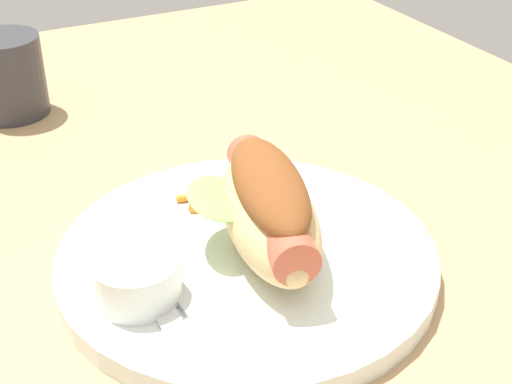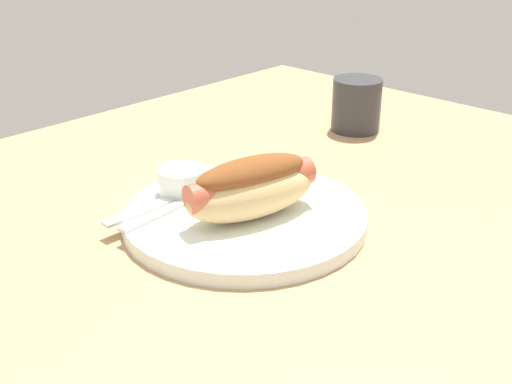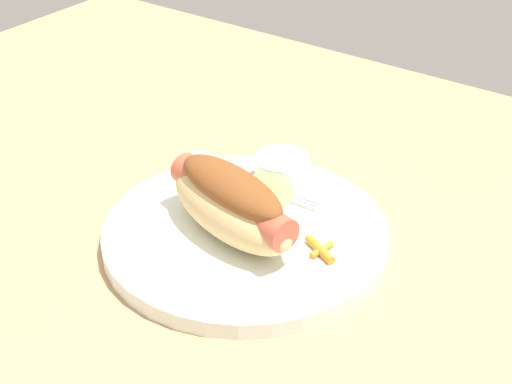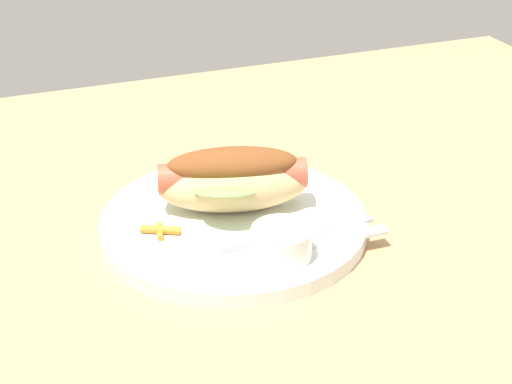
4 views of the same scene
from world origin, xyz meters
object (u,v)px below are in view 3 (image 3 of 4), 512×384
object	(u,v)px
plate	(248,233)
knife	(242,172)
carrot_garnish	(320,249)
hot_dog	(232,202)
sauce_ramekin	(282,170)
fork	(243,183)

from	to	relation	value
plate	knife	xyz separation A→B (cm)	(6.01, -7.33, 0.98)
knife	carrot_garnish	bearing A→B (deg)	-25.47
knife	carrot_garnish	distance (cm)	15.33
hot_dog	carrot_garnish	xyz separation A→B (cm)	(-8.08, -2.12, -3.04)
plate	hot_dog	bearing A→B (deg)	76.25
sauce_ramekin	knife	distance (cm)	4.64
hot_dog	carrot_garnish	size ratio (longest dim) A/B	4.27
plate	sauce_ramekin	world-z (taller)	sauce_ramekin
hot_dog	sauce_ramekin	bearing A→B (deg)	111.36
plate	knife	bearing A→B (deg)	-50.64
fork	sauce_ramekin	bearing A→B (deg)	36.46
hot_dog	fork	world-z (taller)	hot_dog
plate	knife	distance (cm)	9.53
hot_dog	carrot_garnish	bearing A→B (deg)	29.13
hot_dog	fork	bearing A→B (deg)	134.15
sauce_ramekin	plate	bearing A→B (deg)	101.30
sauce_ramekin	hot_dog	bearing A→B (deg)	96.94
hot_dog	knife	distance (cm)	11.13
carrot_garnish	knife	bearing A→B (deg)	-26.95
fork	carrot_garnish	size ratio (longest dim) A/B	4.28
knife	carrot_garnish	xyz separation A→B (cm)	(-13.67, 6.95, 0.19)
sauce_ramekin	knife	xyz separation A→B (cm)	(4.38, 0.84, -1.29)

